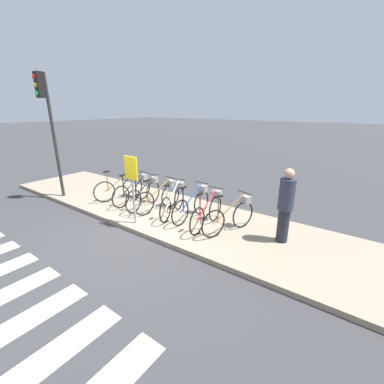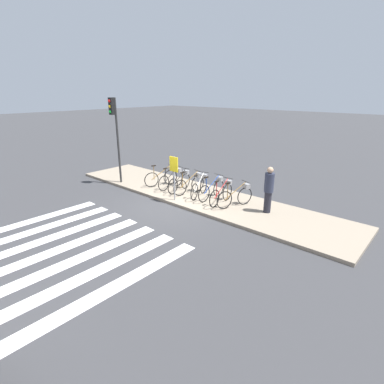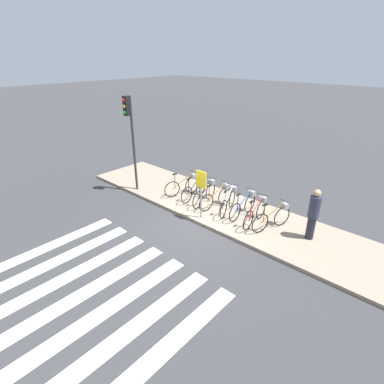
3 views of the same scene
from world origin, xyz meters
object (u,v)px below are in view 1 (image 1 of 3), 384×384
at_px(parked_bicycle_5, 193,203).
at_px(pedestrian, 286,204).
at_px(parked_bicycle_4, 174,200).
at_px(parked_bicycle_1, 134,189).
at_px(parked_bicycle_2, 145,193).
at_px(parked_bicycle_3, 160,196).
at_px(parked_bicycle_7, 232,215).
at_px(traffic_light, 46,111).
at_px(sign_post, 132,179).
at_px(parked_bicycle_0, 121,186).
at_px(parked_bicycle_6, 208,210).

height_order(parked_bicycle_5, pedestrian, pedestrian).
xyz_separation_m(parked_bicycle_4, parked_bicycle_5, (0.62, 0.10, 0.00)).
bearing_deg(parked_bicycle_5, parked_bicycle_1, -177.57).
relative_size(parked_bicycle_1, parked_bicycle_2, 1.01).
distance_m(parked_bicycle_3, parked_bicycle_4, 0.53).
xyz_separation_m(parked_bicycle_2, pedestrian, (4.14, 0.30, 0.46)).
xyz_separation_m(parked_bicycle_3, parked_bicycle_5, (1.15, 0.09, 0.00)).
relative_size(parked_bicycle_7, traffic_light, 0.40).
distance_m(parked_bicycle_4, sign_post, 1.42).
bearing_deg(parked_bicycle_0, parked_bicycle_7, 0.43).
relative_size(parked_bicycle_2, pedestrian, 0.96).
relative_size(parked_bicycle_6, pedestrian, 0.97).
bearing_deg(parked_bicycle_3, parked_bicycle_2, -175.06).
bearing_deg(parked_bicycle_6, parked_bicycle_7, 7.13).
relative_size(parked_bicycle_5, parked_bicycle_6, 1.00).
xyz_separation_m(parked_bicycle_1, parked_bicycle_4, (1.67, -0.00, 0.00)).
bearing_deg(parked_bicycle_6, pedestrian, 10.27).
xyz_separation_m(parked_bicycle_6, sign_post, (-1.67, -1.02, 0.79)).
bearing_deg(traffic_light, parked_bicycle_5, 14.32).
height_order(parked_bicycle_0, parked_bicycle_4, same).
xyz_separation_m(parked_bicycle_0, parked_bicycle_6, (3.49, -0.05, 0.00)).
xyz_separation_m(parked_bicycle_0, pedestrian, (5.30, 0.28, 0.46)).
bearing_deg(parked_bicycle_1, parked_bicycle_4, -0.09).
relative_size(parked_bicycle_2, traffic_light, 0.42).
xyz_separation_m(parked_bicycle_3, parked_bicycle_7, (2.38, 0.00, 0.00)).
bearing_deg(parked_bicycle_4, parked_bicycle_7, 0.20).
bearing_deg(sign_post, pedestrian, 21.13).
height_order(parked_bicycle_0, traffic_light, traffic_light).
bearing_deg(parked_bicycle_3, parked_bicycle_7, 0.00).
bearing_deg(parked_bicycle_5, parked_bicycle_7, -4.34).
height_order(pedestrian, traffic_light, traffic_light).
relative_size(parked_bicycle_2, parked_bicycle_6, 0.99).
bearing_deg(traffic_light, parked_bicycle_1, 24.09).
distance_m(parked_bicycle_6, sign_post, 2.11).
relative_size(parked_bicycle_0, parked_bicycle_4, 0.99).
bearing_deg(parked_bicycle_5, pedestrian, 3.69).
xyz_separation_m(parked_bicycle_0, sign_post, (1.82, -1.06, 0.79)).
relative_size(parked_bicycle_3, pedestrian, 0.96).
height_order(parked_bicycle_0, parked_bicycle_7, same).
bearing_deg(parked_bicycle_7, parked_bicycle_4, -179.80).
xyz_separation_m(parked_bicycle_4, pedestrian, (3.03, 0.26, 0.46)).
bearing_deg(parked_bicycle_1, parked_bicycle_5, 2.43).
height_order(parked_bicycle_0, parked_bicycle_1, same).
bearing_deg(parked_bicycle_2, parked_bicycle_3, 4.94).
height_order(parked_bicycle_3, parked_bicycle_4, same).
relative_size(parked_bicycle_3, traffic_light, 0.42).
relative_size(parked_bicycle_4, pedestrian, 0.94).
distance_m(parked_bicycle_0, parked_bicycle_1, 0.60).
distance_m(parked_bicycle_2, traffic_light, 4.07).
bearing_deg(parked_bicycle_6, parked_bicycle_1, 178.52).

